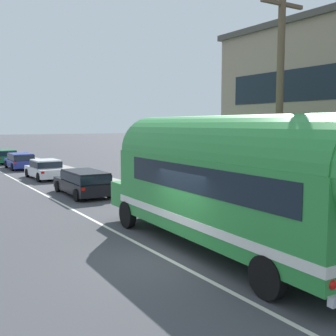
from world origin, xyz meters
TOP-DOWN VIEW (x-y plane):
  - ground_plane at (0.00, 0.00)m, footprint 300.00×300.00m
  - lane_markings at (1.58, 12.00)m, footprint 3.56×80.00m
  - sidewalk_slab at (4.59, 10.00)m, footprint 2.33×90.00m
  - utility_pole at (4.25, -0.08)m, footprint 1.80×0.24m
  - painted_bus at (1.68, -0.76)m, footprint 2.85×11.96m
  - car_lead at (1.76, 11.52)m, footprint 2.03×4.85m
  - car_second at (1.95, 19.63)m, footprint 2.01×4.51m
  - car_third at (1.88, 27.23)m, footprint 2.00×4.41m
  - car_fourth at (1.65, 33.24)m, footprint 2.01×4.36m

SIDE VIEW (x-z plane):
  - ground_plane at x=0.00m, z-range 0.00..0.00m
  - lane_markings at x=1.58m, z-range 0.00..0.01m
  - sidewalk_slab at x=4.59m, z-range 0.00..0.15m
  - car_second at x=1.95m, z-range 0.05..1.42m
  - car_third at x=1.88m, z-range 0.10..1.47m
  - car_lead at x=1.76m, z-range 0.11..1.48m
  - car_fourth at x=1.65m, z-range 0.11..1.48m
  - painted_bus at x=1.68m, z-range 0.24..4.37m
  - utility_pole at x=4.25m, z-range 0.17..8.67m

